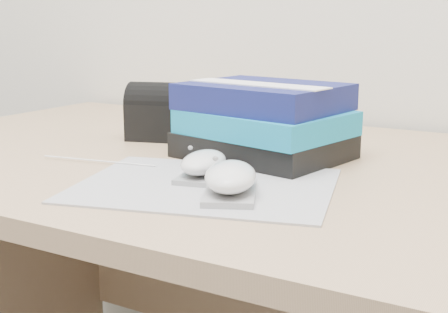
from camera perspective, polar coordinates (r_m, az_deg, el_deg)
The scene contains 7 objects.
desk at distance 1.09m, azimuth 8.50°, elevation -12.29°, with size 1.60×0.80×0.73m.
mousepad at distance 0.85m, azimuth -1.69°, elevation -2.64°, with size 0.34×0.27×0.00m, color gray.
mouse_rear at distance 0.88m, azimuth -1.88°, elevation -0.74°, with size 0.08×0.11×0.04m.
mouse_front at distance 0.79m, azimuth 0.59°, elevation -2.10°, with size 0.11×0.13×0.05m.
usb_cable at distance 1.00m, azimuth -11.41°, elevation -0.39°, with size 0.00×0.00×0.20m, color white.
book_stack at distance 1.01m, azimuth 3.71°, elevation 3.21°, with size 0.28×0.24×0.12m.
pouch at distance 1.17m, azimuth -5.74°, elevation 4.08°, with size 0.14×0.11×0.11m.
Camera 1 is at (0.35, 0.71, 0.95)m, focal length 50.00 mm.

